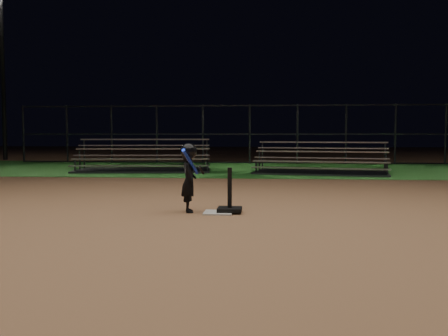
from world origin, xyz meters
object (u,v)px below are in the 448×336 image
bleacher_right (321,167)px  light_pole_left (2,57)px  home_plate (218,213)px  bleacher_left (143,165)px  child_batter (189,175)px  batting_tee (230,204)px

bleacher_right → light_pole_left: (-14.44, 6.99, 4.74)m
home_plate → bleacher_left: 9.07m
child_batter → bleacher_right: size_ratio=0.25×
batting_tee → bleacher_right: bleacher_right is taller
bleacher_left → light_pole_left: 11.79m
bleacher_left → bleacher_right: bleacher_left is taller
home_plate → child_batter: bearing=171.4°
batting_tee → bleacher_left: (-3.58, 8.34, 0.08)m
child_batter → bleacher_left: size_ratio=0.24×
bleacher_left → bleacher_right: (5.84, -0.46, -0.02)m
home_plate → bleacher_right: bleacher_right is taller
bleacher_right → light_pole_left: size_ratio=0.53×
child_batter → bleacher_left: 8.84m
child_batter → bleacher_right: 8.41m
home_plate → batting_tee: size_ratio=0.64×
child_batter → light_pole_left: size_ratio=0.13×
child_batter → bleacher_right: (2.92, 7.88, -0.38)m
batting_tee → child_batter: bearing=179.8°
home_plate → child_batter: size_ratio=0.40×
home_plate → bleacher_left: bleacher_left is taller
child_batter → bleacher_left: child_batter is taller
bleacher_right → child_batter: bearing=-100.8°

